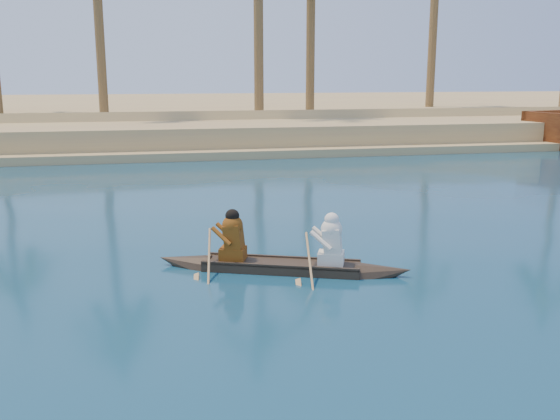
{
  "coord_description": "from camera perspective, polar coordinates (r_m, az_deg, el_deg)",
  "views": [
    {
      "loc": [
        5.62,
        -4.65,
        3.68
      ],
      "look_at": [
        8.34,
        8.2,
        0.8
      ],
      "focal_mm": 40.0,
      "sensor_mm": 36.0,
      "label": 1
    }
  ],
  "objects": [
    {
      "name": "sandy_embankment",
      "position": [
        51.93,
        -18.35,
        8.27
      ],
      "size": [
        150.0,
        51.0,
        1.5
      ],
      "color": "tan",
      "rests_on": "ground"
    },
    {
      "name": "shrub_cluster",
      "position": [
        36.66,
        -20.95,
        7.69
      ],
      "size": [
        100.0,
        6.0,
        2.4
      ],
      "primitive_type": null,
      "color": "#214017",
      "rests_on": "ground"
    },
    {
      "name": "canoe",
      "position": [
        11.86,
        0.12,
        -4.39
      ],
      "size": [
        4.77,
        2.38,
        1.34
      ],
      "rotation": [
        0.0,
        0.0,
        -0.37
      ],
      "color": "#33261B",
      "rests_on": "ground"
    }
  ]
}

